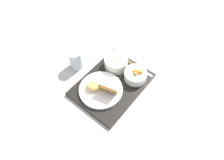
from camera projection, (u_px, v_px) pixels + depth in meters
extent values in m
plane|color=#ADA89E|center=(112.00, 85.00, 1.00)|extent=(4.00, 4.00, 0.00)
cube|color=black|center=(112.00, 84.00, 0.99)|extent=(0.38, 0.29, 0.02)
cylinder|color=white|center=(135.00, 75.00, 0.99)|extent=(0.11, 0.11, 0.05)
torus|color=white|center=(136.00, 73.00, 0.97)|extent=(0.11, 0.11, 0.01)
cylinder|color=#9EC67A|center=(135.00, 72.00, 0.97)|extent=(0.04, 0.04, 0.01)
cylinder|color=#9EC67A|center=(132.00, 76.00, 0.96)|extent=(0.04, 0.04, 0.01)
cylinder|color=#9EC67A|center=(136.00, 73.00, 0.97)|extent=(0.06, 0.06, 0.02)
cube|color=orange|center=(140.00, 72.00, 0.96)|extent=(0.03, 0.03, 0.02)
cube|color=orange|center=(135.00, 71.00, 0.97)|extent=(0.02, 0.02, 0.01)
cube|color=orange|center=(136.00, 71.00, 0.97)|extent=(0.02, 0.02, 0.02)
cube|color=orange|center=(136.00, 73.00, 0.96)|extent=(0.02, 0.02, 0.01)
cylinder|color=white|center=(116.00, 63.00, 1.03)|extent=(0.12, 0.12, 0.06)
torus|color=white|center=(116.00, 59.00, 1.01)|extent=(0.12, 0.12, 0.01)
cylinder|color=#C67F3D|center=(116.00, 62.00, 1.02)|extent=(0.10, 0.10, 0.04)
cube|color=#E5A356|center=(115.00, 60.00, 1.01)|extent=(0.03, 0.03, 0.02)
cylinder|color=white|center=(101.00, 90.00, 0.96)|extent=(0.21, 0.21, 0.02)
ellipsoid|color=#EAB756|center=(94.00, 86.00, 0.94)|extent=(0.09, 0.09, 0.04)
cube|color=brown|center=(108.00, 90.00, 0.92)|extent=(0.07, 0.09, 0.08)
cube|color=silver|center=(142.00, 71.00, 1.03)|extent=(0.02, 0.12, 0.00)
cube|color=#51381E|center=(127.00, 62.00, 1.06)|extent=(0.02, 0.07, 0.02)
ellipsoid|color=silver|center=(134.00, 71.00, 1.02)|extent=(0.04, 0.06, 0.01)
cube|color=silver|center=(122.00, 62.00, 1.06)|extent=(0.02, 0.12, 0.01)
cylinder|color=silver|center=(76.00, 60.00, 1.03)|extent=(0.07, 0.07, 0.11)
cylinder|color=silver|center=(76.00, 62.00, 1.04)|extent=(0.06, 0.06, 0.06)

